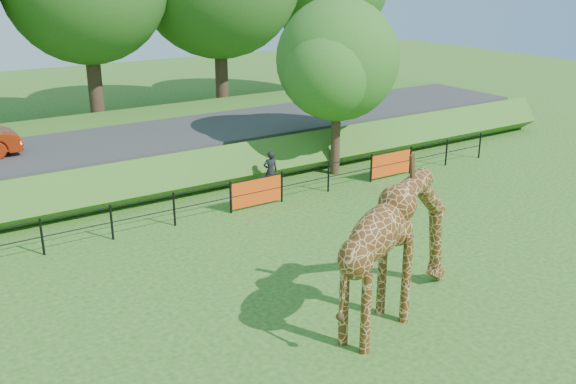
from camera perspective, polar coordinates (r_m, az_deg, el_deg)
name	(u,v)px	position (r m, az deg, el deg)	size (l,w,h in m)	color
ground	(325,343)	(14.32, 3.27, -13.24)	(90.00, 90.00, 0.00)	#255415
giraffe	(399,248)	(14.77, 9.81, -4.97)	(4.75, 0.87, 3.39)	#4E2B10
perimeter_fence	(174,209)	(20.38, -10.08, -1.52)	(28.07, 0.10, 1.10)	black
embankment	(99,152)	(27.11, -16.43, 3.45)	(40.00, 9.00, 1.30)	#255415
road	(110,143)	(25.54, -15.57, 4.23)	(40.00, 5.00, 0.12)	#313134
visitor	(270,171)	(23.23, -1.57, 1.89)	(0.54, 0.36, 1.49)	black
tree_east	(339,64)	(24.57, 4.55, 11.27)	(5.40, 4.71, 6.76)	black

